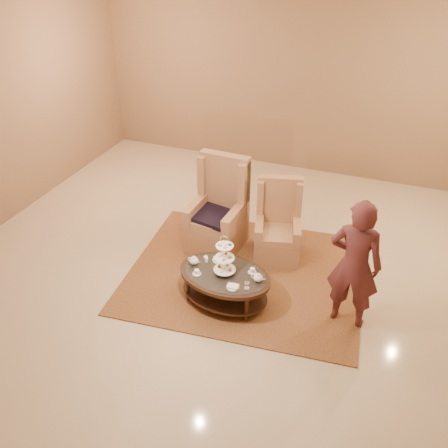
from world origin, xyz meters
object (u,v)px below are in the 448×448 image
at_px(tea_table, 225,278).
at_px(armchair_left, 219,217).
at_px(armchair_right, 277,231).
at_px(person, 355,265).

relative_size(tea_table, armchair_left, 0.94).
bearing_deg(armchair_right, tea_table, -119.79).
xyz_separation_m(armchair_right, person, (1.23, -1.08, 0.47)).
bearing_deg(armchair_left, person, -22.74).
relative_size(armchair_left, armchair_right, 1.18).
xyz_separation_m(tea_table, armchair_left, (-0.57, 1.24, 0.10)).
distance_m(tea_table, armchair_right, 1.34).
relative_size(armchair_left, person, 0.82).
bearing_deg(armchair_left, tea_table, -62.28).
height_order(armchair_left, person, person).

